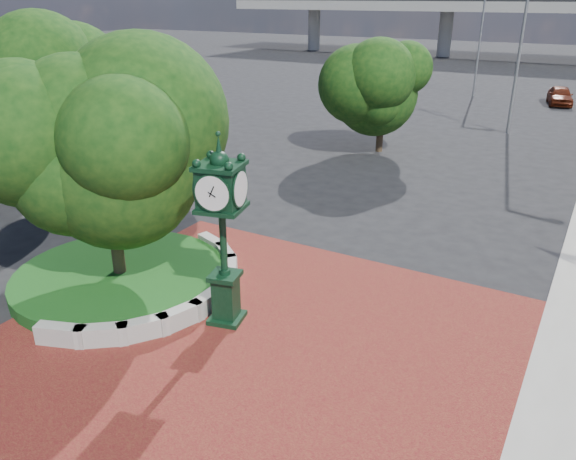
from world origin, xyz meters
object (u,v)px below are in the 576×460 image
at_px(post_clock, 223,225).
at_px(parked_car, 560,96).
at_px(street_lamp_near, 527,33).
at_px(street_lamp_far, 484,28).

relative_size(post_clock, parked_car, 1.20).
bearing_deg(post_clock, street_lamp_near, 84.33).
xyz_separation_m(street_lamp_near, street_lamp_far, (-5.07, 13.09, -0.48)).
distance_m(post_clock, street_lamp_far, 39.26).
distance_m(post_clock, parked_car, 38.43).
xyz_separation_m(parked_car, street_lamp_near, (-1.41, -12.17, 5.14)).
bearing_deg(parked_car, post_clock, -106.94).
height_order(street_lamp_near, street_lamp_far, street_lamp_near).
bearing_deg(parked_car, street_lamp_near, -107.57).
xyz_separation_m(post_clock, parked_car, (3.99, 38.17, -2.00)).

